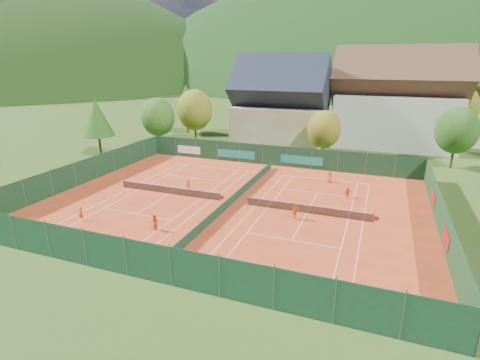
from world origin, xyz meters
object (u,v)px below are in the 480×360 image
Objects in this scene: player_left_mid at (155,223)px; player_right_far_b at (348,192)px; player_left_far at (188,185)px; player_right_far_a at (330,177)px; hotel_block_a at (396,104)px; player_right_near at (295,212)px; ball_hopper at (309,280)px; chalet at (281,108)px; player_left_near at (81,213)px; hotel_block_b at (478,107)px.

player_right_far_b is at bearing 69.36° from player_left_mid.
player_left_far is (-2.40, 10.79, -0.08)m from player_left_mid.
player_left_far is at bearing 21.07° from player_right_far_a.
hotel_block_a reaches higher than player_right_near.
player_right_near is at bearing -103.13° from hotel_block_a.
player_right_near is 1.02× the size of player_right_far_a.
ball_hopper is 15.25m from player_left_mid.
player_left_far is (-3.47, -28.17, -5.94)m from chalet.
chalet is at bearing -86.36° from player_left_far.
player_right_far_a is at bearing 94.75° from ball_hopper.
player_right_near is (-3.53, 10.88, 0.21)m from ball_hopper.
player_left_near is 29.10m from player_right_far_a.
player_left_near is at bearing -151.59° from player_left_mid.
player_right_far_a is (-1.97, 23.65, 0.19)m from ball_hopper.
chalet is 0.75× the size of hotel_block_a.
hotel_block_a is 31.01m from player_right_far_b.
hotel_block_a is at bearing -132.35° from player_right_far_b.
hotel_block_a is 1.25× the size of hotel_block_b.
hotel_block_b reaches higher than player_left_near.
player_right_near is at bearing 107.96° from ball_hopper.
player_right_near is at bearing 73.22° from player_right_far_a.
hotel_block_b is at bearing 22.00° from player_right_near.
player_left_near is 0.97× the size of player_left_far.
player_right_near reaches higher than ball_hopper.
player_left_far is at bearing 139.71° from ball_hopper.
player_right_far_b is at bearing -116.17° from hotel_block_b.
hotel_block_a is 15.87× the size of player_left_far.
hotel_block_b is 68.27m from player_left_near.
player_right_far_a is 5.50m from player_right_far_b.
hotel_block_a is (19.00, 6.00, 0.76)m from chalet.
player_right_far_a reaches higher than ball_hopper.
chalet reaches higher than player_right_near.
hotel_block_b is at bearing 22.99° from chalet.
hotel_block_b reaches higher than player_right_far_a.
player_left_far is at bearing 56.89° from player_left_near.
player_right_far_b is (-18.63, -37.90, -6.02)m from hotel_block_b.
player_left_near is at bearing -121.71° from hotel_block_a.
ball_hopper is 22.51m from player_left_far.
player_left_far is 17.72m from player_right_far_a.
player_left_mid is at bearing -3.33° from player_left_near.
hotel_block_b reaches higher than ball_hopper.
player_right_far_b reaches higher than ball_hopper.
hotel_block_a is at bearing 91.02° from player_left_mid.
player_left_mid reaches higher than player_left_far.
hotel_block_a is 27.00× the size of ball_hopper.
hotel_block_a is 14.14× the size of player_right_near.
player_left_mid is at bearing 165.68° from ball_hopper.
player_right_near reaches higher than player_right_far_a.
player_right_far_b is at bearing 26.86° from player_left_near.
ball_hopper is at bearing -96.21° from hotel_block_a.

